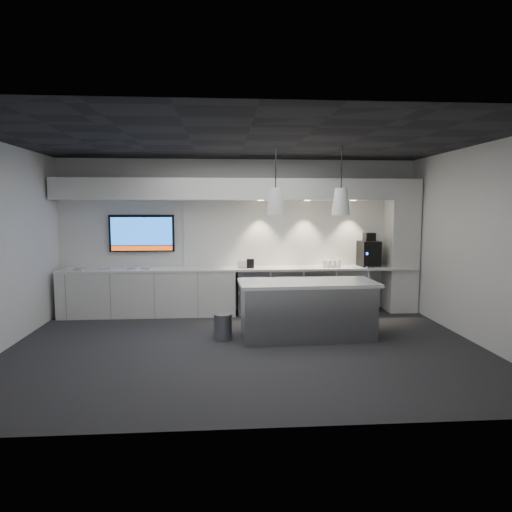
{
  "coord_description": "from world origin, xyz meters",
  "views": [
    {
      "loc": [
        -0.34,
        -6.56,
        2.07
      ],
      "look_at": [
        0.23,
        1.1,
        1.24
      ],
      "focal_mm": 32.0,
      "sensor_mm": 36.0,
      "label": 1
    }
  ],
  "objects": [
    {
      "name": "pendant_left",
      "position": [
        0.48,
        0.42,
        2.15
      ],
      "size": [
        0.29,
        0.29,
        1.11
      ],
      "color": "white",
      "rests_on": "ceiling"
    },
    {
      "name": "wall_right",
      "position": [
        3.5,
        0.0,
        1.5
      ],
      "size": [
        0.0,
        7.0,
        7.0
      ],
      "primitive_type": "plane",
      "rotation": [
        1.57,
        0.0,
        -1.57
      ],
      "color": "white",
      "rests_on": "floor"
    },
    {
      "name": "fridge_unit_d",
      "position": [
        2.14,
        2.17,
        0.42
      ],
      "size": [
        0.6,
        0.61,
        0.85
      ],
      "primitive_type": "cube",
      "color": "gray",
      "rests_on": "floor"
    },
    {
      "name": "floor",
      "position": [
        0.0,
        0.0,
        0.0
      ],
      "size": [
        7.0,
        7.0,
        0.0
      ],
      "primitive_type": "plane",
      "color": "#28282A",
      "rests_on": "ground"
    },
    {
      "name": "wall_front",
      "position": [
        0.0,
        -2.5,
        1.5
      ],
      "size": [
        7.0,
        0.0,
        7.0
      ],
      "primitive_type": "plane",
      "rotation": [
        -1.57,
        0.0,
        0.0
      ],
      "color": "white",
      "rests_on": "floor"
    },
    {
      "name": "wall_back",
      "position": [
        0.0,
        2.5,
        1.5
      ],
      "size": [
        7.0,
        0.0,
        7.0
      ],
      "primitive_type": "plane",
      "rotation": [
        1.57,
        0.0,
        0.0
      ],
      "color": "white",
      "rests_on": "floor"
    },
    {
      "name": "column",
      "position": [
        3.2,
        2.2,
        1.3
      ],
      "size": [
        0.55,
        0.55,
        2.6
      ],
      "primitive_type": "cube",
      "color": "white",
      "rests_on": "floor"
    },
    {
      "name": "bin",
      "position": [
        -0.34,
        0.45,
        0.2
      ],
      "size": [
        0.36,
        0.36,
        0.4
      ],
      "primitive_type": "cylinder",
      "rotation": [
        0.0,
        0.0,
        0.3
      ],
      "color": "gray",
      "rests_on": "floor"
    },
    {
      "name": "ceiling",
      "position": [
        0.0,
        0.0,
        3.0
      ],
      "size": [
        7.0,
        7.0,
        0.0
      ],
      "primitive_type": "plane",
      "rotation": [
        3.14,
        0.0,
        0.0
      ],
      "color": "black",
      "rests_on": "wall_back"
    },
    {
      "name": "cup_cluster",
      "position": [
        1.78,
        2.11,
        0.97
      ],
      "size": [
        0.35,
        0.16,
        0.14
      ],
      "primitive_type": null,
      "color": "white",
      "rests_on": "back_counter"
    },
    {
      "name": "wall_tv",
      "position": [
        -1.9,
        2.45,
        1.56
      ],
      "size": [
        1.25,
        0.07,
        0.72
      ],
      "color": "black",
      "rests_on": "wall_back"
    },
    {
      "name": "sign_white",
      "position": [
        0.04,
        2.11,
        0.97
      ],
      "size": [
        0.18,
        0.08,
        0.14
      ],
      "primitive_type": "cube",
      "rotation": [
        0.0,
        0.0,
        -0.35
      ],
      "color": "white",
      "rests_on": "back_counter"
    },
    {
      "name": "tray_a",
      "position": [
        -3.0,
        2.08,
        0.91
      ],
      "size": [
        0.19,
        0.19,
        0.02
      ],
      "primitive_type": "cube",
      "rotation": [
        0.0,
        0.0,
        -0.24
      ],
      "color": "#ABABAB",
      "rests_on": "back_counter"
    },
    {
      "name": "pendant_right",
      "position": [
        1.5,
        0.42,
        2.15
      ],
      "size": [
        0.29,
        0.29,
        1.11
      ],
      "color": "white",
      "rests_on": "ceiling"
    },
    {
      "name": "fridge_unit_b",
      "position": [
        0.88,
        2.17,
        0.42
      ],
      "size": [
        0.6,
        0.61,
        0.85
      ],
      "primitive_type": "cube",
      "color": "gray",
      "rests_on": "floor"
    },
    {
      "name": "coffee_machine",
      "position": [
        2.55,
        2.2,
        1.17
      ],
      "size": [
        0.39,
        0.55,
        0.66
      ],
      "rotation": [
        0.0,
        0.0,
        0.08
      ],
      "color": "black",
      "rests_on": "back_counter"
    },
    {
      "name": "fridge_unit_c",
      "position": [
        1.51,
        2.17,
        0.42
      ],
      "size": [
        0.6,
        0.61,
        0.85
      ],
      "primitive_type": "cube",
      "color": "gray",
      "rests_on": "floor"
    },
    {
      "name": "island",
      "position": [
        0.99,
        0.42,
        0.46
      ],
      "size": [
        2.17,
        0.99,
        0.91
      ],
      "rotation": [
        0.0,
        0.0,
        0.04
      ],
      "color": "gray",
      "rests_on": "floor"
    },
    {
      "name": "tray_d",
      "position": [
        -1.78,
        2.16,
        0.91
      ],
      "size": [
        0.19,
        0.19,
        0.02
      ],
      "primitive_type": "cube",
      "rotation": [
        0.0,
        0.0,
        -0.18
      ],
      "color": "#ABABAB",
      "rests_on": "back_counter"
    },
    {
      "name": "soffit",
      "position": [
        0.0,
        2.2,
        2.4
      ],
      "size": [
        6.9,
        0.6,
        0.4
      ],
      "primitive_type": "cube",
      "color": "white",
      "rests_on": "wall_back"
    },
    {
      "name": "tray_c",
      "position": [
        -2.06,
        2.15,
        0.91
      ],
      "size": [
        0.18,
        0.18,
        0.02
      ],
      "primitive_type": "cube",
      "rotation": [
        0.0,
        0.0,
        0.12
      ],
      "color": "#ABABAB",
      "rests_on": "back_counter"
    },
    {
      "name": "left_base_cabinets",
      "position": [
        -1.75,
        2.17,
        0.43
      ],
      "size": [
        3.3,
        0.63,
        0.86
      ],
      "primitive_type": "cube",
      "color": "white",
      "rests_on": "floor"
    },
    {
      "name": "fridge_unit_a",
      "position": [
        0.25,
        2.17,
        0.42
      ],
      "size": [
        0.6,
        0.61,
        0.85
      ],
      "primitive_type": "cube",
      "color": "gray",
      "rests_on": "floor"
    },
    {
      "name": "tray_b",
      "position": [
        -2.51,
        2.09,
        0.91
      ],
      "size": [
        0.2,
        0.2,
        0.02
      ],
      "primitive_type": "cube",
      "rotation": [
        0.0,
        0.0,
        0.26
      ],
      "color": "#ABABAB",
      "rests_on": "back_counter"
    },
    {
      "name": "backsplash",
      "position": [
        1.2,
        2.48,
        1.55
      ],
      "size": [
        4.6,
        0.03,
        1.3
      ],
      "primitive_type": "cube",
      "color": "white",
      "rests_on": "wall_back"
    },
    {
      "name": "back_counter",
      "position": [
        0.0,
        2.17,
        0.88
      ],
      "size": [
        6.8,
        0.65,
        0.04
      ],
      "primitive_type": "cube",
      "color": "white",
      "rests_on": "left_base_cabinets"
    },
    {
      "name": "sign_black",
      "position": [
        0.2,
        2.08,
        0.99
      ],
      "size": [
        0.14,
        0.03,
        0.18
      ],
      "primitive_type": "cube",
      "rotation": [
        0.0,
        0.0,
        0.08
      ],
      "color": "black",
      "rests_on": "back_counter"
    }
  ]
}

